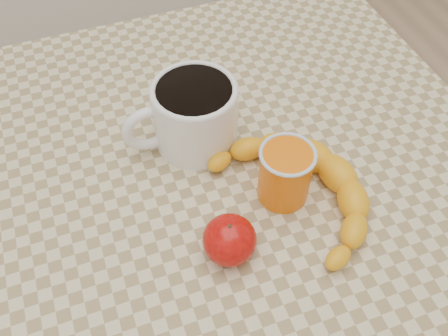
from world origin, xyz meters
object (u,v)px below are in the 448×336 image
object	(u,v)px
apple	(230,240)
coffee_mug	(193,113)
orange_juice_glass	(285,173)
banana	(300,189)
table	(224,212)

from	to	relation	value
apple	coffee_mug	bearing A→B (deg)	84.67
orange_juice_glass	banana	size ratio (longest dim) A/B	0.27
orange_juice_glass	apple	world-z (taller)	orange_juice_glass
coffee_mug	table	bearing A→B (deg)	-78.40
banana	table	bearing A→B (deg)	126.16
apple	orange_juice_glass	bearing A→B (deg)	31.16
table	orange_juice_glass	xyz separation A→B (m)	(0.06, -0.05, 0.13)
table	orange_juice_glass	distance (m)	0.15
coffee_mug	banana	world-z (taller)	coffee_mug
table	coffee_mug	xyz separation A→B (m)	(-0.02, 0.08, 0.14)
orange_juice_glass	table	bearing A→B (deg)	140.32
coffee_mug	orange_juice_glass	world-z (taller)	coffee_mug
table	banana	size ratio (longest dim) A/B	2.61
banana	orange_juice_glass	bearing A→B (deg)	123.40
table	orange_juice_glass	bearing A→B (deg)	-39.68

